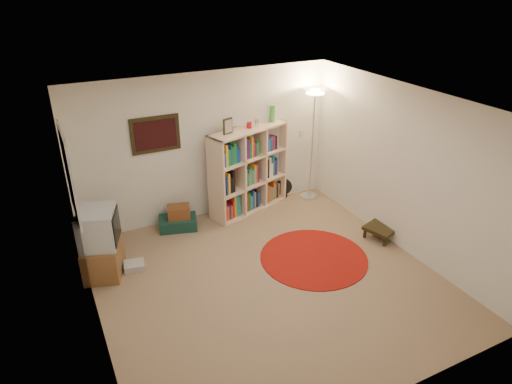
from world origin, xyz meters
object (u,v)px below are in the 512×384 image
bookshelf (247,171)px  suitcase (178,223)px  floor_lamp (314,109)px  tv_stand (101,243)px  side_table (381,228)px  floor_fan (283,188)px

bookshelf → suitcase: (-1.34, -0.11, -0.64)m
floor_lamp → tv_stand: (-3.93, -0.75, -1.24)m
bookshelf → floor_lamp: floor_lamp is taller
tv_stand → suitcase: tv_stand is taller
suitcase → side_table: 3.34m
bookshelf → tv_stand: size_ratio=1.81×
floor_lamp → side_table: (0.23, -1.77, -1.55)m
side_table → floor_lamp: bearing=97.5°
tv_stand → side_table: 4.30m
bookshelf → floor_lamp: size_ratio=0.88×
side_table → suitcase: bearing=148.3°
bookshelf → floor_lamp: (1.27, -0.09, 0.99)m
tv_stand → side_table: bearing=4.7°
floor_lamp → floor_fan: (-0.44, 0.23, -1.54)m
floor_lamp → side_table: 2.36m
floor_fan → suitcase: bearing=-159.6°
tv_stand → side_table: tv_stand is taller
bookshelf → floor_fan: 1.00m
bookshelf → tv_stand: 2.80m
floor_lamp → floor_fan: floor_lamp is taller
floor_lamp → tv_stand: size_ratio=2.06×
tv_stand → floor_fan: bearing=34.2°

